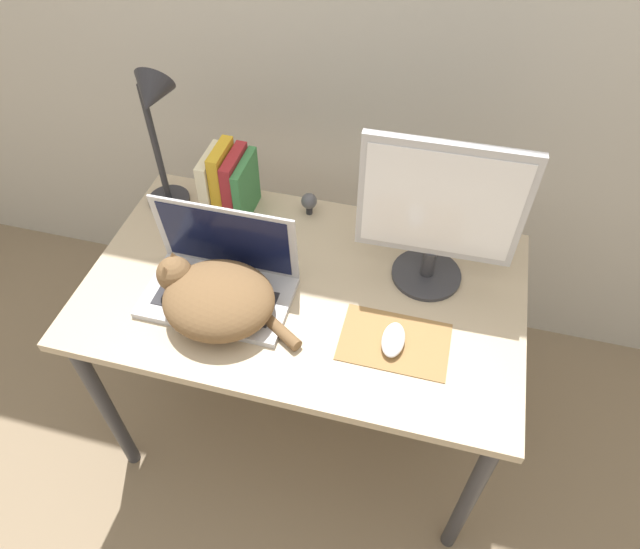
{
  "coord_description": "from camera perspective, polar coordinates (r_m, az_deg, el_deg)",
  "views": [
    {
      "loc": [
        0.3,
        -0.63,
        1.94
      ],
      "look_at": [
        0.06,
        0.33,
        0.84
      ],
      "focal_mm": 32.0,
      "sensor_mm": 36.0,
      "label": 1
    }
  ],
  "objects": [
    {
      "name": "ground_plane",
      "position": [
        2.06,
        -4.12,
        -22.54
      ],
      "size": [
        12.0,
        12.0,
        0.0
      ],
      "primitive_type": "plane",
      "color": "#847056"
    },
    {
      "name": "desk",
      "position": [
        1.64,
        -1.6,
        -3.0
      ],
      "size": [
        1.2,
        0.72,
        0.74
      ],
      "color": "tan",
      "rests_on": "ground_plane"
    },
    {
      "name": "laptop",
      "position": [
        1.55,
        -9.95,
        -0.48
      ],
      "size": [
        0.39,
        0.24,
        0.25
      ],
      "color": "#B7B7BC",
      "rests_on": "desk"
    },
    {
      "name": "cat",
      "position": [
        1.49,
        -10.4,
        -2.3
      ],
      "size": [
        0.41,
        0.27,
        0.14
      ],
      "color": "brown",
      "rests_on": "desk"
    },
    {
      "name": "external_monitor",
      "position": [
        1.47,
        11.79,
        6.01
      ],
      "size": [
        0.41,
        0.19,
        0.44
      ],
      "color": "#333338",
      "rests_on": "desk"
    },
    {
      "name": "mousepad",
      "position": [
        1.47,
        7.46,
        -6.67
      ],
      "size": [
        0.28,
        0.18,
        0.0
      ],
      "color": "olive",
      "rests_on": "desk"
    },
    {
      "name": "computer_mouse",
      "position": [
        1.45,
        7.34,
        -6.48
      ],
      "size": [
        0.06,
        0.11,
        0.03
      ],
      "color": "silver",
      "rests_on": "mousepad"
    },
    {
      "name": "book_row",
      "position": [
        1.75,
        -9.12,
        8.95
      ],
      "size": [
        0.14,
        0.16,
        0.23
      ],
      "color": "beige",
      "rests_on": "desk"
    },
    {
      "name": "desk_lamp",
      "position": [
        1.67,
        -16.22,
        14.62
      ],
      "size": [
        0.17,
        0.17,
        0.48
      ],
      "color": "#28282D",
      "rests_on": "desk"
    },
    {
      "name": "webcam",
      "position": [
        1.76,
        -1.1,
        7.29
      ],
      "size": [
        0.05,
        0.05,
        0.07
      ],
      "color": "#232328",
      "rests_on": "desk"
    }
  ]
}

